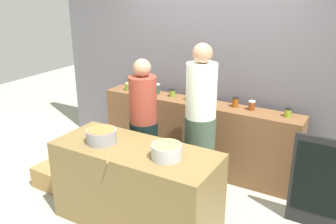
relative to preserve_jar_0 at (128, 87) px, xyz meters
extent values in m
plane|color=#9FA090|center=(1.08, -1.07, -1.01)|extent=(12.00, 12.00, 0.00)
cube|color=slate|center=(1.08, 0.38, 0.49)|extent=(4.80, 0.12, 3.00)
cube|color=brown|center=(1.08, 0.03, -0.53)|extent=(2.70, 0.36, 0.96)
cube|color=brown|center=(1.08, -1.37, -0.57)|extent=(1.70, 0.70, 0.87)
cylinder|color=#5F921B|center=(0.00, 0.00, -0.01)|extent=(0.08, 0.08, 0.09)
cylinder|color=#D6C666|center=(0.00, 0.00, 0.04)|extent=(0.08, 0.08, 0.02)
cylinder|color=#91381D|center=(0.35, -0.04, -0.01)|extent=(0.08, 0.08, 0.09)
cylinder|color=black|center=(0.35, -0.04, 0.04)|extent=(0.08, 0.08, 0.01)
cylinder|color=#314A39|center=(0.45, 0.07, 0.01)|extent=(0.07, 0.07, 0.12)
cylinder|color=silver|center=(0.45, 0.07, 0.08)|extent=(0.07, 0.07, 0.02)
cylinder|color=olive|center=(0.69, 0.06, -0.01)|extent=(0.08, 0.08, 0.09)
cylinder|color=black|center=(0.69, 0.06, 0.05)|extent=(0.08, 0.08, 0.01)
cylinder|color=#2C472F|center=(0.97, 0.02, 0.01)|extent=(0.07, 0.07, 0.13)
cylinder|color=silver|center=(0.97, 0.02, 0.08)|extent=(0.08, 0.08, 0.01)
cylinder|color=#8E4813|center=(1.57, 0.08, 0.00)|extent=(0.08, 0.08, 0.12)
cylinder|color=black|center=(1.57, 0.08, 0.07)|extent=(0.08, 0.08, 0.01)
cylinder|color=brown|center=(1.78, 0.07, 0.00)|extent=(0.08, 0.08, 0.10)
cylinder|color=silver|center=(1.78, 0.07, 0.06)|extent=(0.08, 0.08, 0.01)
cylinder|color=olive|center=(2.22, 0.05, -0.01)|extent=(0.07, 0.07, 0.09)
cylinder|color=black|center=(2.22, 0.05, 0.05)|extent=(0.07, 0.07, 0.02)
cylinder|color=gray|center=(0.71, -1.43, -0.06)|extent=(0.31, 0.31, 0.14)
cylinder|color=#C36735|center=(0.71, -1.43, 0.01)|extent=(0.28, 0.28, 0.00)
cylinder|color=#B7B7BC|center=(1.46, -1.40, -0.06)|extent=(0.29, 0.29, 0.14)
cylinder|color=tan|center=(1.46, -1.40, 0.01)|extent=(0.26, 0.26, 0.00)
cylinder|color=#9E703D|center=(0.99, -1.67, -0.12)|extent=(0.15, 0.23, 0.02)
cylinder|color=black|center=(0.77, -0.76, -0.57)|extent=(0.33, 0.33, 0.88)
cylinder|color=#953A2B|center=(0.77, -0.76, 0.15)|extent=(0.32, 0.32, 0.54)
sphere|color=tan|center=(0.77, -0.76, 0.52)|extent=(0.20, 0.20, 0.20)
cylinder|color=#3E523F|center=(1.39, -0.54, -0.51)|extent=(0.36, 0.36, 0.99)
cylinder|color=white|center=(1.39, -0.54, 0.29)|extent=(0.34, 0.34, 0.61)
sphere|color=tan|center=(1.39, -0.54, 0.70)|extent=(0.22, 0.22, 0.22)
cube|color=olive|center=(-0.26, -1.29, -0.88)|extent=(0.43, 0.35, 0.26)
cube|color=black|center=(2.69, -0.50, -0.50)|extent=(0.54, 0.04, 1.01)
cube|color=black|center=(2.69, -0.52, -0.45)|extent=(0.46, 0.01, 0.77)
camera|label=1|loc=(3.01, -4.04, 1.44)|focal=39.24mm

